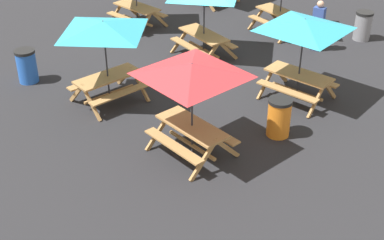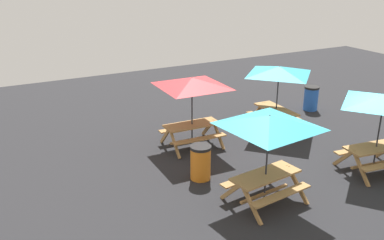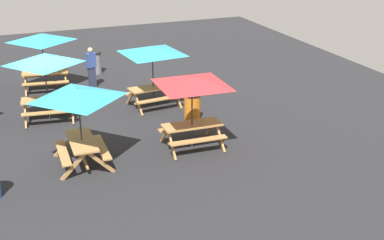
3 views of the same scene
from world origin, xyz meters
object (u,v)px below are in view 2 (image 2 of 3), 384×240
at_px(picnic_table_2, 192,87).
at_px(trash_bin_blue, 311,98).
at_px(picnic_table_5, 383,105).
at_px(trash_bin_orange, 201,162).
at_px(picnic_table_0, 279,75).
at_px(picnic_table_6, 269,128).

height_order(picnic_table_2, trash_bin_blue, picnic_table_2).
relative_size(picnic_table_2, trash_bin_blue, 2.88).
height_order(picnic_table_5, trash_bin_orange, picnic_table_5).
distance_m(picnic_table_0, trash_bin_orange, 4.89).
bearing_deg(picnic_table_0, trash_bin_blue, 113.30).
xyz_separation_m(picnic_table_2, trash_bin_orange, (0.84, 2.09, -1.49)).
bearing_deg(picnic_table_2, trash_bin_blue, -169.20).
bearing_deg(picnic_table_5, trash_bin_orange, -15.11).
distance_m(picnic_table_5, trash_bin_orange, 5.21).
relative_size(picnic_table_5, trash_bin_orange, 2.38).
relative_size(picnic_table_2, picnic_table_6, 1.01).
xyz_separation_m(trash_bin_orange, trash_bin_blue, (-6.79, -3.04, 0.00)).
bearing_deg(picnic_table_2, picnic_table_5, 134.80).
xyz_separation_m(picnic_table_6, trash_bin_blue, (-5.97, -4.86, -1.49)).
xyz_separation_m(picnic_table_0, picnic_table_2, (3.35, -0.06, 0.00)).
bearing_deg(trash_bin_blue, picnic_table_6, 39.17).
relative_size(picnic_table_5, trash_bin_blue, 2.38).
bearing_deg(picnic_table_2, picnic_table_0, -179.41).
relative_size(picnic_table_0, trash_bin_orange, 2.38).
bearing_deg(picnic_table_0, trash_bin_orange, -62.44).
bearing_deg(picnic_table_5, picnic_table_0, -76.46).
distance_m(trash_bin_orange, trash_bin_blue, 7.44).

